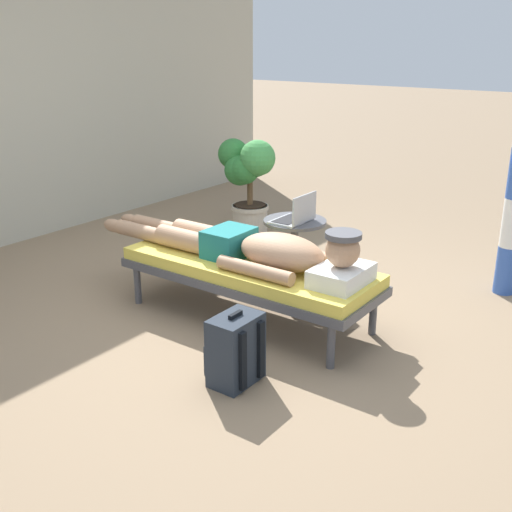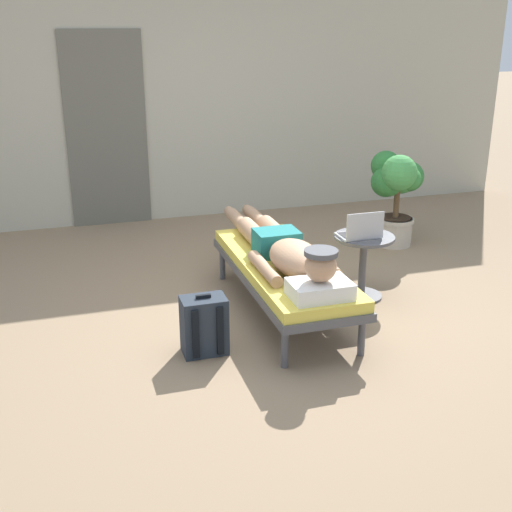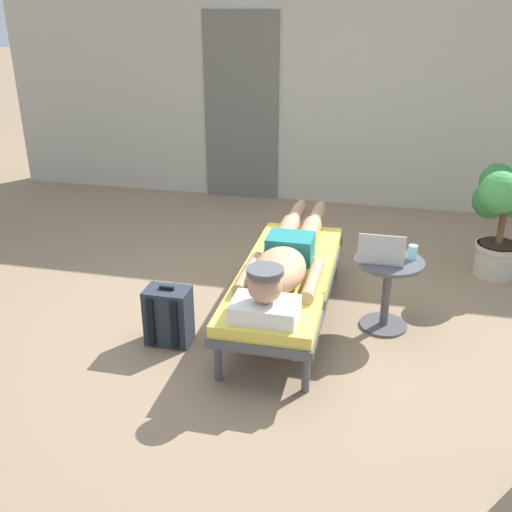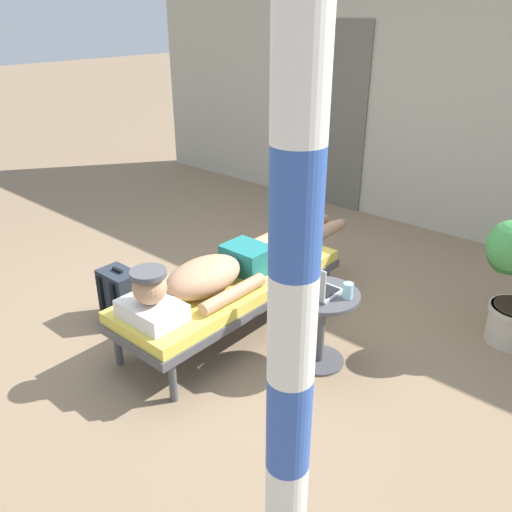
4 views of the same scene
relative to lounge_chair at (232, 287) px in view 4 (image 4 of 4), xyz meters
name	(u,v)px [view 4 (image 4 of 4)]	position (x,y,z in m)	size (l,w,h in m)	color
ground_plane	(221,325)	(-0.09, -0.03, -0.35)	(40.00, 40.00, 0.00)	#8C7256
house_wall_back	(427,95)	(0.00, 2.87, 1.00)	(7.60, 0.20, 2.70)	#B2AD99
house_door_panel	(333,117)	(-1.02, 2.76, 0.67)	(0.84, 0.03, 2.04)	#625F54
lounge_chair	(232,287)	(0.00, 0.00, 0.00)	(0.65, 1.80, 0.42)	#4C4C51
person_reclining	(228,267)	(0.00, -0.03, 0.17)	(0.53, 2.17, 0.33)	white
side_table	(321,316)	(0.71, 0.09, 0.01)	(0.48, 0.48, 0.52)	#4C4C51
laptop	(310,285)	(0.65, 0.04, 0.24)	(0.31, 0.24, 0.23)	#A5A8AD
drink_glass	(348,291)	(0.86, 0.14, 0.23)	(0.06, 0.06, 0.10)	#99D8E5
backpack	(121,296)	(-0.72, -0.45, -0.15)	(0.30, 0.26, 0.42)	#262D38
porch_post	(292,328)	(1.50, -1.29, 0.94)	(0.15, 0.15, 2.57)	#3359B2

